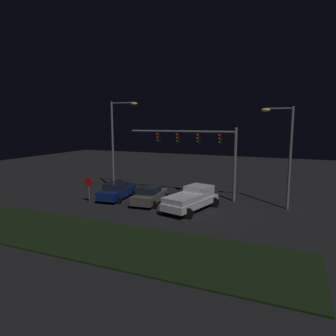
{
  "coord_description": "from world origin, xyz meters",
  "views": [
    {
      "loc": [
        10.39,
        -23.15,
        6.9
      ],
      "look_at": [
        0.29,
        0.27,
        3.09
      ],
      "focal_mm": 32.52,
      "sensor_mm": 36.0,
      "label": 1
    }
  ],
  "objects_px": {
    "car_sedan_far": "(117,191)",
    "street_lamp_left": "(117,135)",
    "car_sedan": "(150,195)",
    "street_lamp_right": "(284,146)",
    "stop_sign": "(89,185)",
    "pickup_truck": "(192,198)",
    "traffic_signal_gantry": "(198,143)"
  },
  "relations": [
    {
      "from": "stop_sign",
      "to": "car_sedan",
      "type": "bearing_deg",
      "value": 21.52
    },
    {
      "from": "traffic_signal_gantry",
      "to": "street_lamp_right",
      "type": "bearing_deg",
      "value": -6.43
    },
    {
      "from": "pickup_truck",
      "to": "street_lamp_left",
      "type": "height_order",
      "value": "street_lamp_left"
    },
    {
      "from": "car_sedan",
      "to": "car_sedan_far",
      "type": "relative_size",
      "value": 1.0
    },
    {
      "from": "pickup_truck",
      "to": "traffic_signal_gantry",
      "type": "relative_size",
      "value": 0.55
    },
    {
      "from": "pickup_truck",
      "to": "stop_sign",
      "type": "relative_size",
      "value": 2.57
    },
    {
      "from": "car_sedan",
      "to": "car_sedan_far",
      "type": "xyz_separation_m",
      "value": [
        -3.47,
        0.2,
        0.0
      ]
    },
    {
      "from": "car_sedan_far",
      "to": "traffic_signal_gantry",
      "type": "xyz_separation_m",
      "value": [
        6.6,
        3.45,
        4.29
      ]
    },
    {
      "from": "car_sedan",
      "to": "street_lamp_right",
      "type": "bearing_deg",
      "value": -79.84
    },
    {
      "from": "pickup_truck",
      "to": "stop_sign",
      "type": "height_order",
      "value": "stop_sign"
    },
    {
      "from": "car_sedan",
      "to": "traffic_signal_gantry",
      "type": "distance_m",
      "value": 6.44
    },
    {
      "from": "pickup_truck",
      "to": "traffic_signal_gantry",
      "type": "xyz_separation_m",
      "value": [
        -0.85,
        4.08,
        4.03
      ]
    },
    {
      "from": "car_sedan",
      "to": "street_lamp_left",
      "type": "xyz_separation_m",
      "value": [
        -5.42,
        3.56,
        4.88
      ]
    },
    {
      "from": "car_sedan_far",
      "to": "stop_sign",
      "type": "relative_size",
      "value": 2.03
    },
    {
      "from": "car_sedan_far",
      "to": "street_lamp_left",
      "type": "xyz_separation_m",
      "value": [
        -1.95,
        3.36,
        4.88
      ]
    },
    {
      "from": "street_lamp_right",
      "to": "pickup_truck",
      "type": "bearing_deg",
      "value": -153.42
    },
    {
      "from": "traffic_signal_gantry",
      "to": "street_lamp_right",
      "type": "relative_size",
      "value": 1.27
    },
    {
      "from": "car_sedan",
      "to": "street_lamp_right",
      "type": "height_order",
      "value": "street_lamp_right"
    },
    {
      "from": "car_sedan",
      "to": "car_sedan_far",
      "type": "distance_m",
      "value": 3.48
    },
    {
      "from": "car_sedan",
      "to": "street_lamp_left",
      "type": "bearing_deg",
      "value": 51.8
    },
    {
      "from": "street_lamp_left",
      "to": "stop_sign",
      "type": "bearing_deg",
      "value": -84.63
    },
    {
      "from": "car_sedan",
      "to": "street_lamp_left",
      "type": "relative_size",
      "value": 0.51
    },
    {
      "from": "car_sedan_far",
      "to": "traffic_signal_gantry",
      "type": "distance_m",
      "value": 8.59
    },
    {
      "from": "pickup_truck",
      "to": "car_sedan",
      "type": "distance_m",
      "value": 4.0
    },
    {
      "from": "car_sedan_far",
      "to": "stop_sign",
      "type": "xyz_separation_m",
      "value": [
        -1.43,
        -2.14,
        0.82
      ]
    },
    {
      "from": "street_lamp_left",
      "to": "street_lamp_right",
      "type": "relative_size",
      "value": 1.1
    },
    {
      "from": "car_sedan_far",
      "to": "street_lamp_left",
      "type": "relative_size",
      "value": 0.5
    },
    {
      "from": "car_sedan",
      "to": "stop_sign",
      "type": "xyz_separation_m",
      "value": [
        -4.91,
        -1.94,
        0.82
      ]
    },
    {
      "from": "car_sedan_far",
      "to": "street_lamp_left",
      "type": "height_order",
      "value": "street_lamp_left"
    },
    {
      "from": "traffic_signal_gantry",
      "to": "street_lamp_left",
      "type": "height_order",
      "value": "street_lamp_left"
    },
    {
      "from": "pickup_truck",
      "to": "car_sedan",
      "type": "bearing_deg",
      "value": 98.0
    },
    {
      "from": "car_sedan_far",
      "to": "stop_sign",
      "type": "bearing_deg",
      "value": 141.65
    }
  ]
}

